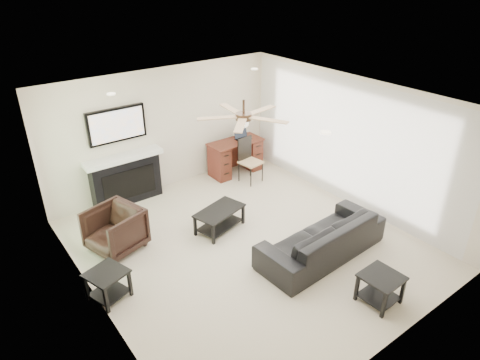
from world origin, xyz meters
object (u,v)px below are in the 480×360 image
(fireplace_unit, at_px, (124,158))
(desk, at_px, (236,157))
(armchair, at_px, (115,230))
(coffee_table, at_px, (220,219))
(sofa, at_px, (322,238))

(fireplace_unit, bearing_deg, desk, -5.13)
(armchair, relative_size, fireplace_unit, 0.43)
(coffee_table, height_order, fireplace_unit, fireplace_unit)
(armchair, height_order, coffee_table, armchair)
(desk, bearing_deg, sofa, -102.01)
(fireplace_unit, relative_size, desk, 1.57)
(coffee_table, bearing_deg, fireplace_unit, 99.81)
(coffee_table, relative_size, desk, 0.74)
(armchair, xyz_separation_m, fireplace_unit, (0.81, 1.36, 0.58))
(sofa, relative_size, armchair, 2.75)
(coffee_table, bearing_deg, sofa, -75.67)
(armchair, distance_m, coffee_table, 1.79)
(coffee_table, relative_size, fireplace_unit, 0.47)
(fireplace_unit, bearing_deg, sofa, -63.06)
(sofa, distance_m, desk, 3.36)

